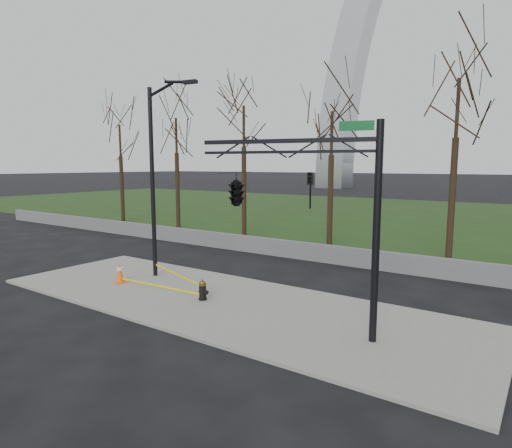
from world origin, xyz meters
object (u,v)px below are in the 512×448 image
Objects in this scene: fire_hydrant at (203,290)px; street_light at (156,169)px; traffic_signal_mast at (261,190)px; traffic_cone at (120,273)px.

street_light reaches higher than fire_hydrant.
street_light is at bearing 166.49° from fire_hydrant.
traffic_signal_mast is (3.07, -0.87, 3.71)m from fire_hydrant.
traffic_cone is 8.26m from traffic_signal_mast.
traffic_cone is (-4.31, -0.19, 0.06)m from fire_hydrant.
fire_hydrant is at bearing -29.84° from street_light.
traffic_signal_mast is (6.85, -2.33, -0.55)m from street_light.
fire_hydrant is 4.31m from traffic_cone.
traffic_cone is at bearing -169.94° from fire_hydrant.
street_light is (-3.78, 1.45, 4.25)m from fire_hydrant.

